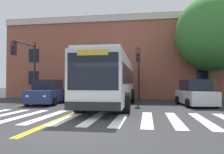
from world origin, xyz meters
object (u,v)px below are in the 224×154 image
Objects in this scene: street_tree_curbside_large at (212,34)px; car_navy_near_lane at (48,93)px; traffic_light_overhead at (138,64)px; traffic_light_far_corner at (26,60)px; car_white_far_lane at (195,94)px; city_bus at (112,80)px.

car_navy_near_lane is at bearing -160.43° from street_tree_curbside_large.
traffic_light_overhead is at bearing -159.84° from street_tree_curbside_large.
car_navy_near_lane is 0.94× the size of traffic_light_far_corner.
street_tree_curbside_large is (2.45, 4.60, 5.08)m from car_white_far_lane.
traffic_light_far_corner is (-2.36, 0.95, 2.63)m from car_navy_near_lane.
car_white_far_lane is 0.89× the size of traffic_light_overhead.
traffic_light_overhead reaches higher than car_navy_near_lane.
car_white_far_lane is 5.08m from traffic_light_overhead.
city_bus reaches higher than car_white_far_lane.
street_tree_curbside_large reaches higher than car_navy_near_lane.
city_bus is 10.68m from street_tree_curbside_large.
street_tree_curbside_large reaches higher than city_bus.
city_bus is at bearing -14.30° from traffic_light_far_corner.
car_navy_near_lane is 7.50m from traffic_light_overhead.
car_navy_near_lane reaches higher than car_white_far_lane.
traffic_light_far_corner is at bearing -171.41° from traffic_light_overhead.
traffic_light_overhead is at bearing 150.21° from car_white_far_lane.
street_tree_curbside_large is at bearing 20.16° from traffic_light_overhead.
car_navy_near_lane is at bearing 169.44° from city_bus.
traffic_light_far_corner is at bearing 176.16° from car_white_far_lane.
city_bus is 1.25× the size of street_tree_curbside_large.
car_navy_near_lane is 1.04× the size of traffic_light_overhead.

